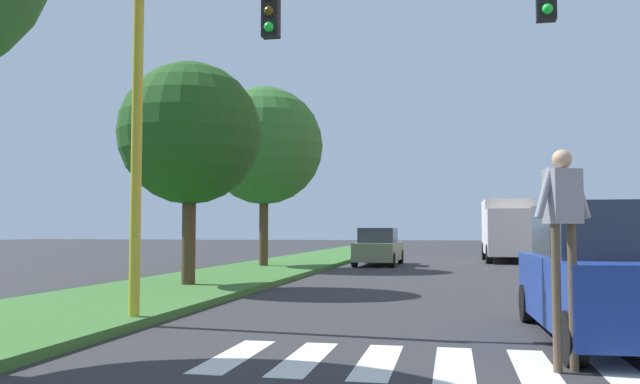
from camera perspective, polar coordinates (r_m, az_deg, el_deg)
ground_plane at (r=29.65m, az=11.54°, el=-6.31°), size 140.00×140.00×0.00m
crosswalk at (r=8.08m, az=11.62°, el=-14.50°), size 5.85×2.20×0.01m
median_strip at (r=28.53m, az=-2.80°, el=-6.34°), size 4.26×64.00×0.15m
tree_mid at (r=17.82m, az=-11.28°, el=4.99°), size 3.79×3.79×5.90m
tree_far at (r=26.61m, az=-4.90°, el=4.02°), size 4.76×4.76×7.22m
traffic_light_gantry at (r=10.84m, az=-4.78°, el=11.32°), size 7.86×0.30×6.00m
pedestrian_performer at (r=7.85m, az=20.43°, el=-2.52°), size 0.69×0.45×2.49m
suv_crossing at (r=10.28m, az=23.83°, el=-6.67°), size 2.10×4.66×1.97m
sedan_midblock at (r=29.37m, az=5.13°, el=-4.88°), size 1.91×4.45×1.66m
sedan_distant at (r=39.09m, az=15.96°, el=-4.35°), size 1.94×4.15×1.70m
truck_box_delivery at (r=33.94m, az=16.08°, el=-3.10°), size 2.40×6.20×3.10m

